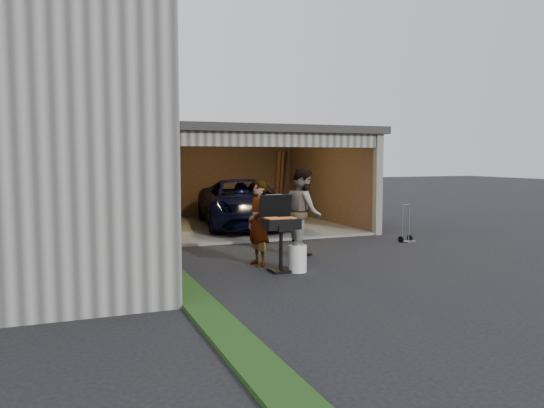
{
  "coord_description": "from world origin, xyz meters",
  "views": [
    {
      "loc": [
        -3.99,
        -8.58,
        2.07
      ],
      "look_at": [
        -0.09,
        1.22,
        1.15
      ],
      "focal_mm": 35.0,
      "sensor_mm": 36.0,
      "label": 1
    }
  ],
  "objects_px": {
    "propane_tank": "(298,259)",
    "woman": "(258,223)",
    "minivan": "(243,205)",
    "plywood_panel": "(165,249)",
    "hand_truck": "(407,235)",
    "man": "(303,211)",
    "bbq_grill": "(280,226)"
  },
  "relations": [
    {
      "from": "woman",
      "to": "hand_truck",
      "type": "height_order",
      "value": "woman"
    },
    {
      "from": "propane_tank",
      "to": "plywood_panel",
      "type": "xyz_separation_m",
      "value": [
        -2.3,
        0.53,
        0.24
      ]
    },
    {
      "from": "bbq_grill",
      "to": "hand_truck",
      "type": "relative_size",
      "value": 1.48
    },
    {
      "from": "bbq_grill",
      "to": "plywood_panel",
      "type": "xyz_separation_m",
      "value": [
        -2.02,
        0.37,
        -0.35
      ]
    },
    {
      "from": "bbq_grill",
      "to": "woman",
      "type": "bearing_deg",
      "value": 105.39
    },
    {
      "from": "minivan",
      "to": "plywood_panel",
      "type": "height_order",
      "value": "minivan"
    },
    {
      "from": "propane_tank",
      "to": "hand_truck",
      "type": "height_order",
      "value": "hand_truck"
    },
    {
      "from": "woman",
      "to": "man",
      "type": "distance_m",
      "value": 1.5
    },
    {
      "from": "woman",
      "to": "man",
      "type": "bearing_deg",
      "value": 110.92
    },
    {
      "from": "hand_truck",
      "to": "man",
      "type": "bearing_deg",
      "value": 173.63
    },
    {
      "from": "woman",
      "to": "propane_tank",
      "type": "relative_size",
      "value": 3.35
    },
    {
      "from": "minivan",
      "to": "man",
      "type": "xyz_separation_m",
      "value": [
        -0.15,
        -4.44,
        0.24
      ]
    },
    {
      "from": "bbq_grill",
      "to": "propane_tank",
      "type": "xyz_separation_m",
      "value": [
        0.28,
        -0.16,
        -0.58
      ]
    },
    {
      "from": "woman",
      "to": "hand_truck",
      "type": "relative_size",
      "value": 1.75
    },
    {
      "from": "woman",
      "to": "minivan",
      "type": "bearing_deg",
      "value": 155.62
    },
    {
      "from": "bbq_grill",
      "to": "plywood_panel",
      "type": "relative_size",
      "value": 1.42
    },
    {
      "from": "propane_tank",
      "to": "hand_truck",
      "type": "bearing_deg",
      "value": 28.45
    },
    {
      "from": "propane_tank",
      "to": "woman",
      "type": "bearing_deg",
      "value": 119.17
    },
    {
      "from": "woman",
      "to": "hand_truck",
      "type": "distance_m",
      "value": 4.62
    },
    {
      "from": "propane_tank",
      "to": "hand_truck",
      "type": "relative_size",
      "value": 0.52
    },
    {
      "from": "man",
      "to": "plywood_panel",
      "type": "relative_size",
      "value": 1.89
    },
    {
      "from": "bbq_grill",
      "to": "plywood_panel",
      "type": "bearing_deg",
      "value": 169.54
    },
    {
      "from": "woman",
      "to": "bbq_grill",
      "type": "xyz_separation_m",
      "value": [
        0.18,
        -0.66,
        0.01
      ]
    },
    {
      "from": "woman",
      "to": "plywood_panel",
      "type": "xyz_separation_m",
      "value": [
        -1.84,
        -0.29,
        -0.34
      ]
    },
    {
      "from": "man",
      "to": "hand_truck",
      "type": "distance_m",
      "value": 3.22
    },
    {
      "from": "propane_tank",
      "to": "plywood_panel",
      "type": "distance_m",
      "value": 2.37
    },
    {
      "from": "minivan",
      "to": "woman",
      "type": "relative_size",
      "value": 3.01
    },
    {
      "from": "minivan",
      "to": "hand_truck",
      "type": "bearing_deg",
      "value": -44.0
    },
    {
      "from": "woman",
      "to": "bbq_grill",
      "type": "distance_m",
      "value": 0.68
    },
    {
      "from": "man",
      "to": "plywood_panel",
      "type": "bearing_deg",
      "value": 120.18
    },
    {
      "from": "man",
      "to": "propane_tank",
      "type": "height_order",
      "value": "man"
    },
    {
      "from": "bbq_grill",
      "to": "plywood_panel",
      "type": "distance_m",
      "value": 2.08
    }
  ]
}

